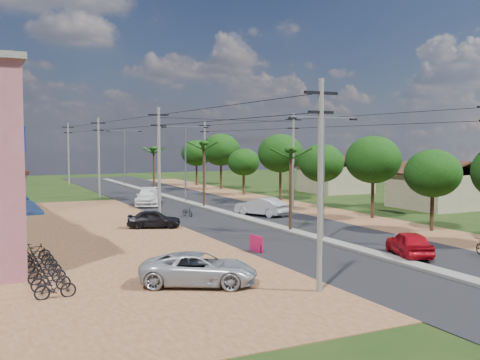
# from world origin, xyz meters

# --- Properties ---
(ground) EXTENTS (160.00, 160.00, 0.00)m
(ground) POSITION_xyz_m (0.00, 0.00, 0.00)
(ground) COLOR black
(ground) RESTS_ON ground
(road) EXTENTS (12.00, 110.00, 0.04)m
(road) POSITION_xyz_m (0.00, 15.00, 0.02)
(road) COLOR black
(road) RESTS_ON ground
(median) EXTENTS (1.00, 90.00, 0.18)m
(median) POSITION_xyz_m (0.00, 18.00, 0.09)
(median) COLOR #605E56
(median) RESTS_ON ground
(dirt_lot_west) EXTENTS (18.00, 46.00, 0.04)m
(dirt_lot_west) POSITION_xyz_m (-15.00, 8.00, 0.02)
(dirt_lot_west) COLOR brown
(dirt_lot_west) RESTS_ON ground
(dirt_shoulder_east) EXTENTS (5.00, 90.00, 0.03)m
(dirt_shoulder_east) POSITION_xyz_m (8.50, 15.00, 0.01)
(dirt_shoulder_east) COLOR brown
(dirt_shoulder_east) RESTS_ON ground
(house_east_near) EXTENTS (7.60, 7.50, 4.60)m
(house_east_near) POSITION_xyz_m (20.00, 10.00, 2.39)
(house_east_near) COLOR gray
(house_east_near) RESTS_ON ground
(house_east_far) EXTENTS (7.60, 7.50, 4.60)m
(house_east_far) POSITION_xyz_m (21.00, 28.00, 2.39)
(house_east_far) COLOR gray
(house_east_far) RESTS_ON ground
(tree_east_b) EXTENTS (4.00, 4.00, 5.83)m
(tree_east_b) POSITION_xyz_m (9.30, 0.00, 4.11)
(tree_east_b) COLOR black
(tree_east_b) RESTS_ON ground
(tree_east_c) EXTENTS (4.60, 4.60, 6.83)m
(tree_east_c) POSITION_xyz_m (9.70, 7.00, 4.86)
(tree_east_c) COLOR black
(tree_east_c) RESTS_ON ground
(tree_east_d) EXTENTS (4.20, 4.20, 6.13)m
(tree_east_d) POSITION_xyz_m (9.40, 14.00, 4.34)
(tree_east_d) COLOR black
(tree_east_d) RESTS_ON ground
(tree_east_e) EXTENTS (4.80, 4.80, 7.14)m
(tree_east_e) POSITION_xyz_m (9.60, 22.00, 5.09)
(tree_east_e) COLOR black
(tree_east_e) RESTS_ON ground
(tree_east_f) EXTENTS (3.80, 3.80, 5.52)m
(tree_east_f) POSITION_xyz_m (9.20, 30.00, 3.89)
(tree_east_f) COLOR black
(tree_east_f) RESTS_ON ground
(tree_east_g) EXTENTS (5.00, 5.00, 7.38)m
(tree_east_g) POSITION_xyz_m (9.80, 38.00, 5.24)
(tree_east_g) COLOR black
(tree_east_g) RESTS_ON ground
(tree_east_h) EXTENTS (4.40, 4.40, 6.52)m
(tree_east_h) POSITION_xyz_m (9.50, 46.00, 4.64)
(tree_east_h) COLOR black
(tree_east_h) RESTS_ON ground
(palm_median_near) EXTENTS (2.00, 2.00, 6.15)m
(palm_median_near) POSITION_xyz_m (0.00, 4.00, 5.54)
(palm_median_near) COLOR black
(palm_median_near) RESTS_ON ground
(palm_median_mid) EXTENTS (2.00, 2.00, 6.55)m
(palm_median_mid) POSITION_xyz_m (0.00, 20.00, 5.90)
(palm_median_mid) COLOR black
(palm_median_mid) RESTS_ON ground
(palm_median_far) EXTENTS (2.00, 2.00, 5.85)m
(palm_median_far) POSITION_xyz_m (0.00, 36.00, 5.26)
(palm_median_far) COLOR black
(palm_median_far) RESTS_ON ground
(streetlight_near) EXTENTS (5.10, 0.18, 8.00)m
(streetlight_near) POSITION_xyz_m (0.00, 0.00, 4.79)
(streetlight_near) COLOR gray
(streetlight_near) RESTS_ON ground
(streetlight_mid) EXTENTS (5.10, 0.18, 8.00)m
(streetlight_mid) POSITION_xyz_m (0.00, 25.00, 4.79)
(streetlight_mid) COLOR gray
(streetlight_mid) RESTS_ON ground
(streetlight_far) EXTENTS (5.10, 0.18, 8.00)m
(streetlight_far) POSITION_xyz_m (0.00, 50.00, 4.79)
(streetlight_far) COLOR gray
(streetlight_far) RESTS_ON ground
(utility_pole_w_a) EXTENTS (1.60, 0.24, 9.00)m
(utility_pole_w_a) POSITION_xyz_m (-7.00, -10.00, 4.76)
(utility_pole_w_a) COLOR #605E56
(utility_pole_w_a) RESTS_ON ground
(utility_pole_w_b) EXTENTS (1.60, 0.24, 9.00)m
(utility_pole_w_b) POSITION_xyz_m (-7.00, 12.00, 4.76)
(utility_pole_w_b) COLOR #605E56
(utility_pole_w_b) RESTS_ON ground
(utility_pole_w_c) EXTENTS (1.60, 0.24, 9.00)m
(utility_pole_w_c) POSITION_xyz_m (-7.00, 34.00, 4.76)
(utility_pole_w_c) COLOR #605E56
(utility_pole_w_c) RESTS_ON ground
(utility_pole_w_d) EXTENTS (1.60, 0.24, 9.00)m
(utility_pole_w_d) POSITION_xyz_m (-7.00, 55.00, 4.76)
(utility_pole_w_d) COLOR #605E56
(utility_pole_w_d) RESTS_ON ground
(utility_pole_e_b) EXTENTS (1.60, 0.24, 9.00)m
(utility_pole_e_b) POSITION_xyz_m (7.50, 16.00, 4.76)
(utility_pole_e_b) COLOR #605E56
(utility_pole_e_b) RESTS_ON ground
(utility_pole_e_c) EXTENTS (1.60, 0.24, 9.00)m
(utility_pole_e_c) POSITION_xyz_m (7.50, 38.00, 4.76)
(utility_pole_e_c) COLOR #605E56
(utility_pole_e_c) RESTS_ON ground
(car_red_near) EXTENTS (3.20, 4.47, 1.42)m
(car_red_near) POSITION_xyz_m (1.55, -6.12, 0.71)
(car_red_near) COLOR #A00813
(car_red_near) RESTS_ON ground
(car_silver_mid) EXTENTS (3.47, 4.95, 1.55)m
(car_silver_mid) POSITION_xyz_m (2.14, 12.35, 0.77)
(car_silver_mid) COLOR #A5A8AE
(car_silver_mid) RESTS_ON ground
(car_white_far) EXTENTS (4.25, 6.13, 1.65)m
(car_white_far) POSITION_xyz_m (-4.26, 24.04, 0.82)
(car_white_far) COLOR silver
(car_white_far) RESTS_ON ground
(car_parked_silver) EXTENTS (5.66, 4.57, 1.43)m
(car_parked_silver) POSITION_xyz_m (-11.21, -6.81, 0.72)
(car_parked_silver) COLOR #A5A8AE
(car_parked_silver) RESTS_ON ground
(car_parked_dark) EXTENTS (4.17, 2.92, 1.32)m
(car_parked_dark) POSITION_xyz_m (-8.12, 9.84, 0.66)
(car_parked_dark) COLOR black
(car_parked_dark) RESTS_ON ground
(moto_rider_west_a) EXTENTS (0.81, 1.60, 0.80)m
(moto_rider_west_a) POSITION_xyz_m (-3.67, 14.72, 0.40)
(moto_rider_west_a) COLOR black
(moto_rider_west_a) RESTS_ON ground
(moto_rider_west_b) EXTENTS (1.02, 1.94, 1.12)m
(moto_rider_west_b) POSITION_xyz_m (-3.32, 28.13, 0.56)
(moto_rider_west_b) COLOR black
(moto_rider_west_b) RESTS_ON ground
(roadside_sign) EXTENTS (0.28, 1.18, 0.98)m
(roadside_sign) POSITION_xyz_m (-5.50, -1.36, 0.49)
(roadside_sign) COLOR #A50F42
(roadside_sign) RESTS_ON ground
(parked_scooter_row) EXTENTS (1.67, 8.29, 1.00)m
(parked_scooter_row) POSITION_xyz_m (-17.25, -2.37, 0.50)
(parked_scooter_row) COLOR black
(parked_scooter_row) RESTS_ON ground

